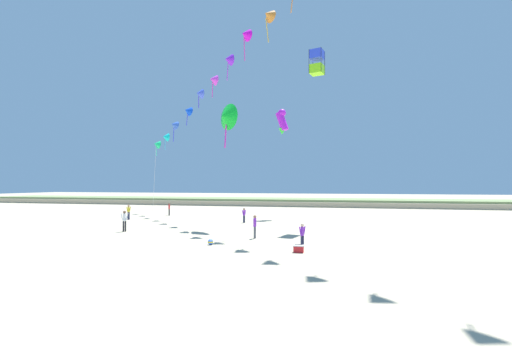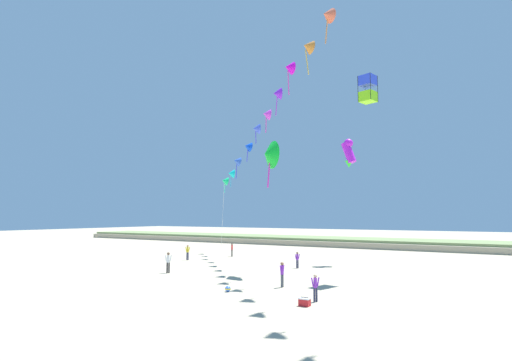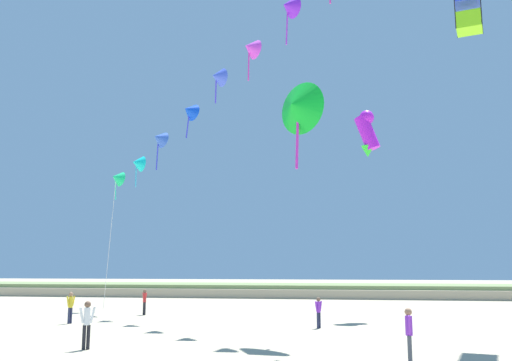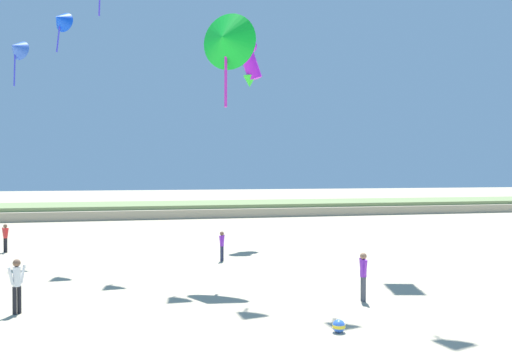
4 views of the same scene
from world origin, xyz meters
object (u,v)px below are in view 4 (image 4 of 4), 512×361
person_mid_center (363,273)px  beach_ball (339,326)px  person_near_left (222,244)px  person_far_center (5,236)px  person_near_right (17,282)px  large_kite_high_solo (250,61)px  large_kite_mid_trail (226,39)px

person_mid_center → beach_ball: person_mid_center is taller
person_near_left → person_far_center: person_far_center is taller
person_near_right → person_far_center: 14.28m
person_mid_center → beach_ball: bearing=-124.8°
person_near_left → person_mid_center: size_ratio=0.88×
person_mid_center → large_kite_high_solo: large_kite_high_solo is taller
person_near_right → large_kite_high_solo: bearing=53.7°
person_mid_center → person_near_left: bearing=109.2°
person_near_right → person_far_center: (-3.10, 13.94, -0.09)m
person_mid_center → large_kite_mid_trail: bearing=126.9°
beach_ball → large_kite_high_solo: bearing=84.4°
person_near_left → person_near_right: person_near_right is taller
person_near_right → large_kite_high_solo: (10.89, 14.81, 10.37)m
person_mid_center → beach_ball: 3.94m
person_near_left → large_kite_mid_trail: (-0.58, -4.25, 9.09)m
person_mid_center → large_kite_high_solo: (-0.35, 15.86, 10.40)m
large_kite_mid_trail → beach_ball: bearing=-78.8°
person_mid_center → person_far_center: 20.74m
large_kite_mid_trail → large_kite_high_solo: bearing=72.0°
person_near_right → large_kite_high_solo: large_kite_high_solo is taller
person_near_left → beach_ball: size_ratio=4.09×
large_kite_mid_trail → large_kite_high_solo: (3.49, 10.75, 1.43)m
person_far_center → person_near_right: bearing=-77.5°
person_near_left → person_near_right: bearing=-133.8°
person_near_right → person_mid_center: size_ratio=1.03×
person_mid_center → large_kite_mid_trail: size_ratio=0.41×
beach_ball → person_near_right: bearing=155.0°
person_near_right → large_kite_mid_trail: (7.39, 4.06, 8.95)m
person_far_center → beach_ball: (12.13, -18.16, -0.72)m
person_near_left → person_mid_center: (3.26, -9.35, 0.11)m
person_mid_center → large_kite_high_solo: bearing=91.3°
person_near_right → beach_ball: size_ratio=4.74×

